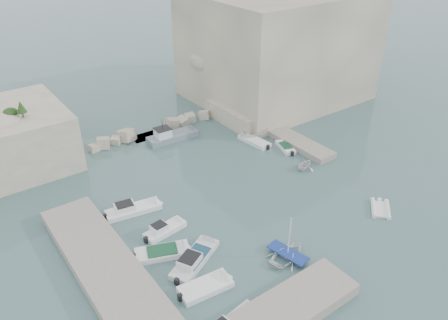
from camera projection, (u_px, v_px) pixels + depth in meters
ground at (257, 207)px, 47.07m from camera, size 400.00×400.00×0.00m
cliff_east at (277, 46)px, 70.56m from camera, size 26.00×22.00×17.00m
cliff_terrace at (247, 112)px, 65.63m from camera, size 8.00×10.00×2.50m
quay_west at (112, 276)px, 37.46m from camera, size 5.00×24.00×1.10m
ledge_east at (285, 136)px, 60.72m from camera, size 3.00×16.00×0.80m
breakwater at (152, 130)px, 61.59m from camera, size 28.00×3.00×1.40m
motorboat_a at (134, 212)px, 46.28m from camera, size 6.57×2.90×1.40m
motorboat_b at (165, 232)px, 43.39m from camera, size 4.95×2.17×1.40m
motorboat_c at (163, 255)px, 40.56m from camera, size 5.84×3.86×0.70m
motorboat_d at (195, 261)px, 39.79m from camera, size 6.76×4.81×1.40m
motorboat_e at (206, 289)px, 36.91m from camera, size 5.17×2.54×0.70m
rowboat at (288, 257)px, 40.33m from camera, size 4.82×3.87×0.89m
inflatable_dinghy at (380, 210)px, 46.54m from camera, size 4.01×3.81×0.44m
tender_east_a at (304, 169)px, 53.88m from camera, size 3.33×3.04×1.50m
tender_east_b at (285, 149)px, 58.23m from camera, size 2.52×4.29×0.70m
tender_east_c at (254, 143)px, 59.79m from camera, size 2.28×5.51×0.70m
tender_east_d at (254, 138)px, 60.99m from camera, size 4.18×2.69×1.51m
work_boat at (173, 139)px, 60.64m from camera, size 7.87×2.70×2.20m
rowboat_mast at (290, 235)px, 39.05m from camera, size 0.10×0.10×4.20m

